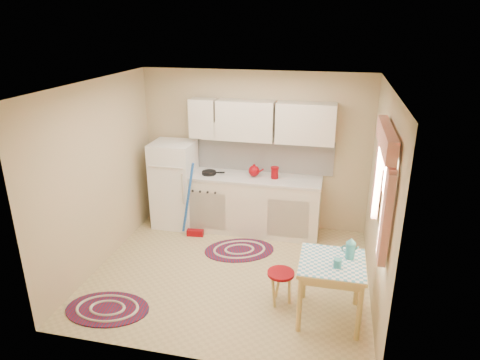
% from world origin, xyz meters
% --- Properties ---
extents(room_shell, '(3.64, 3.60, 2.52)m').
position_xyz_m(room_shell, '(0.16, 0.24, 1.60)').
color(room_shell, tan).
rests_on(room_shell, ground).
extents(fridge, '(0.65, 0.60, 1.40)m').
position_xyz_m(fridge, '(-1.25, 1.25, 0.70)').
color(fridge, white).
rests_on(fridge, ground).
extents(broom, '(0.29, 0.15, 1.20)m').
position_xyz_m(broom, '(-0.80, 0.90, 0.60)').
color(broom, blue).
rests_on(broom, ground).
extents(base_cabinets, '(2.25, 0.60, 0.88)m').
position_xyz_m(base_cabinets, '(-0.04, 1.30, 0.44)').
color(base_cabinets, silver).
rests_on(base_cabinets, ground).
extents(countertop, '(2.27, 0.62, 0.04)m').
position_xyz_m(countertop, '(-0.04, 1.30, 0.90)').
color(countertop, silver).
rests_on(countertop, base_cabinets).
extents(frying_pan, '(0.27, 0.27, 0.05)m').
position_xyz_m(frying_pan, '(-0.66, 1.25, 0.94)').
color(frying_pan, black).
rests_on(frying_pan, countertop).
extents(red_kettle, '(0.23, 0.22, 0.19)m').
position_xyz_m(red_kettle, '(0.05, 1.30, 1.02)').
color(red_kettle, maroon).
rests_on(red_kettle, countertop).
extents(red_canister, '(0.15, 0.15, 0.16)m').
position_xyz_m(red_canister, '(0.38, 1.30, 1.00)').
color(red_canister, maroon).
rests_on(red_canister, countertop).
extents(table, '(0.72, 0.72, 0.72)m').
position_xyz_m(table, '(1.31, -0.64, 0.36)').
color(table, '#E1C270').
rests_on(table, ground).
extents(stool, '(0.41, 0.41, 0.42)m').
position_xyz_m(stool, '(0.73, -0.49, 0.21)').
color(stool, maroon).
rests_on(stool, ground).
extents(coffee_pot, '(0.15, 0.14, 0.26)m').
position_xyz_m(coffee_pot, '(1.49, -0.52, 0.85)').
color(coffee_pot, teal).
rests_on(coffee_pot, table).
extents(mug, '(0.10, 0.10, 0.10)m').
position_xyz_m(mug, '(1.36, -0.74, 0.77)').
color(mug, teal).
rests_on(mug, table).
extents(rug_center, '(1.21, 1.01, 0.02)m').
position_xyz_m(rug_center, '(-0.02, 0.60, 0.01)').
color(rug_center, maroon).
rests_on(rug_center, ground).
extents(rug_left, '(1.05, 0.76, 0.02)m').
position_xyz_m(rug_left, '(-1.22, -1.08, 0.01)').
color(rug_left, maroon).
rests_on(rug_left, ground).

